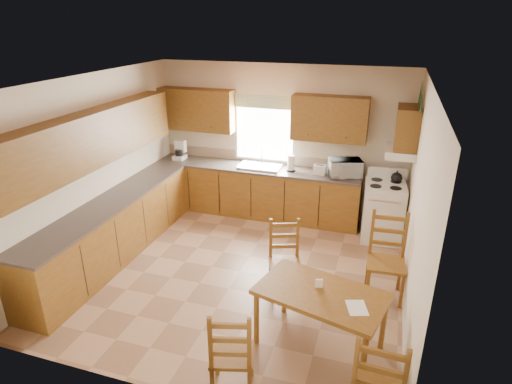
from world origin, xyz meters
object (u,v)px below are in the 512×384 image
(chair_far_left, at_px, (285,259))
(dining_table, at_px, (319,319))
(chair_far_right, at_px, (387,259))
(stove, at_px, (383,212))
(chair_near_left, at_px, (232,349))
(chair_near_right, at_px, (379,379))
(microwave, at_px, (345,168))

(chair_far_left, bearing_deg, dining_table, -75.53)
(chair_far_right, bearing_deg, stove, 89.53)
(stove, xyz_separation_m, chair_far_right, (0.11, -1.66, 0.10))
(chair_far_right, bearing_deg, chair_near_left, -128.09)
(chair_near_right, relative_size, chair_far_right, 0.93)
(stove, bearing_deg, chair_near_left, -113.34)
(dining_table, distance_m, chair_far_right, 1.36)
(stove, distance_m, dining_table, 2.89)
(chair_near_left, distance_m, chair_far_right, 2.43)
(stove, height_order, chair_near_right, chair_near_right)
(dining_table, xyz_separation_m, chair_near_left, (-0.70, -0.84, 0.13))
(chair_near_left, relative_size, chair_far_right, 0.86)
(chair_near_left, relative_size, chair_near_right, 0.92)
(dining_table, height_order, chair_far_left, chair_far_left)
(microwave, bearing_deg, chair_near_right, -97.94)
(chair_far_left, bearing_deg, chair_far_right, -7.11)
(microwave, xyz_separation_m, chair_near_right, (0.80, -3.94, -0.54))
(stove, height_order, chair_far_left, chair_far_left)
(dining_table, bearing_deg, chair_near_right, -37.82)
(stove, bearing_deg, microwave, 154.26)
(stove, relative_size, chair_far_left, 0.95)
(chair_far_left, height_order, chair_far_right, chair_far_right)
(chair_far_left, distance_m, chair_far_right, 1.30)
(microwave, bearing_deg, chair_far_left, -121.19)
(chair_near_right, distance_m, chair_far_left, 2.14)
(chair_near_right, xyz_separation_m, chair_far_left, (-1.26, 1.72, -0.04))
(chair_near_left, bearing_deg, microwave, -113.51)
(chair_near_left, xyz_separation_m, chair_far_left, (0.09, 1.72, 0.01))
(microwave, bearing_deg, stove, -40.42)
(microwave, relative_size, chair_far_left, 0.49)
(dining_table, xyz_separation_m, chair_far_right, (0.65, 1.17, 0.21))
(microwave, bearing_deg, chair_near_left, -117.39)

